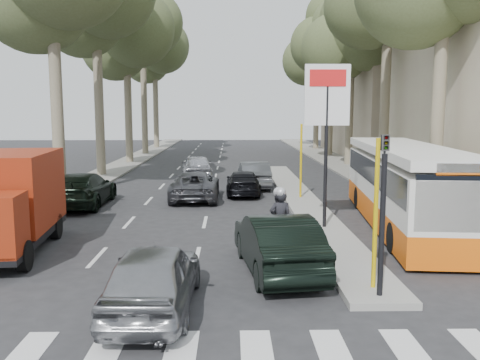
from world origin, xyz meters
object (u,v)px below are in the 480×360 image
object	(u,v)px
city_bus	(405,184)
dark_hatchback	(277,243)
silver_hatchback	(154,277)
motorcycle	(279,221)
red_truck	(10,201)

from	to	relation	value
city_bus	dark_hatchback	bearing A→B (deg)	-128.78
dark_hatchback	silver_hatchback	bearing A→B (deg)	34.57
city_bus	motorcycle	bearing A→B (deg)	-141.59
red_truck	motorcycle	size ratio (longest dim) A/B	2.47
dark_hatchback	motorcycle	distance (m)	2.04
silver_hatchback	red_truck	xyz separation A→B (m)	(-4.80, 4.48, 0.80)
red_truck	city_bus	world-z (taller)	city_bus
red_truck	motorcycle	xyz separation A→B (m)	(7.80, 0.04, -0.65)
city_bus	red_truck	bearing A→B (deg)	-160.54
silver_hatchback	motorcycle	bearing A→B (deg)	-122.35
red_truck	city_bus	xyz separation A→B (m)	(12.52, 3.07, 0.02)
silver_hatchback	motorcycle	xyz separation A→B (m)	(3.00, 4.52, 0.16)
silver_hatchback	dark_hatchback	world-z (taller)	dark_hatchback
motorcycle	city_bus	bearing A→B (deg)	28.24
dark_hatchback	motorcycle	size ratio (longest dim) A/B	2.03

